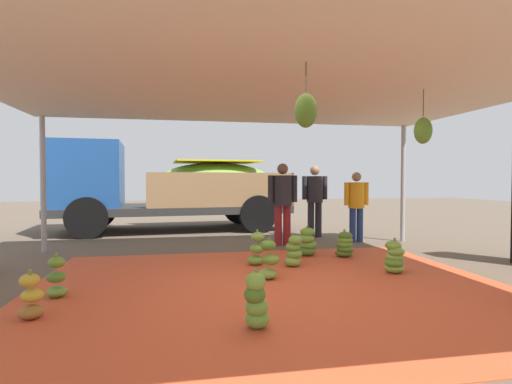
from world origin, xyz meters
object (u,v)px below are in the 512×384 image
object	(u,v)px
banana_bunch_1	(345,245)
cargo_truck_main	(167,186)
banana_bunch_2	(57,279)
banana_bunch_8	(257,250)
worker_1	(315,196)
banana_bunch_5	(307,243)
banana_bunch_6	(269,261)
worker_0	(283,198)
worker_2	(356,201)
banana_bunch_3	(31,298)
banana_bunch_9	(256,302)
banana_bunch_4	(294,252)
banana_bunch_7	(394,258)

from	to	relation	value
banana_bunch_1	cargo_truck_main	xyz separation A→B (m)	(-3.30, 4.61, 1.01)
banana_bunch_1	banana_bunch_2	xyz separation A→B (m)	(-4.37, -1.71, 0.01)
banana_bunch_8	worker_1	xyz separation A→B (m)	(2.00, 2.94, 0.77)
banana_bunch_5	banana_bunch_6	size ratio (longest dim) A/B	0.93
cargo_truck_main	worker_0	xyz separation A→B (m)	(2.53, -3.10, -0.21)
banana_bunch_5	worker_2	bearing A→B (deg)	41.01
banana_bunch_3	banana_bunch_9	size ratio (longest dim) A/B	0.87
banana_bunch_1	banana_bunch_6	world-z (taller)	banana_bunch_6
banana_bunch_9	cargo_truck_main	xyz separation A→B (m)	(-1.09, 7.74, 0.97)
banana_bunch_2	cargo_truck_main	size ratio (longest dim) A/B	0.08
cargo_truck_main	banana_bunch_4	bearing A→B (deg)	-67.15
banana_bunch_6	worker_0	distance (m)	3.05
banana_bunch_3	cargo_truck_main	distance (m)	7.18
banana_bunch_8	worker_0	bearing A→B (deg)	64.02
banana_bunch_2	banana_bunch_4	distance (m)	3.44
banana_bunch_7	worker_2	xyz separation A→B (m)	(0.74, 2.95, 0.69)
worker_1	worker_0	bearing A→B (deg)	-135.65
banana_bunch_1	banana_bunch_8	size ratio (longest dim) A/B	0.86
banana_bunch_7	worker_0	xyz separation A→B (m)	(-1.02, 2.80, 0.79)
banana_bunch_6	worker_1	bearing A→B (deg)	62.64
banana_bunch_8	worker_2	bearing A→B (deg)	37.27
banana_bunch_2	cargo_truck_main	distance (m)	6.48
banana_bunch_6	banana_bunch_2	bearing A→B (deg)	-171.32
banana_bunch_2	worker_0	world-z (taller)	worker_0
worker_0	banana_bunch_5	bearing A→B (deg)	-83.01
banana_bunch_3	worker_1	distance (m)	6.91
worker_0	cargo_truck_main	bearing A→B (deg)	129.17
banana_bunch_1	banana_bunch_4	distance (m)	1.26
banana_bunch_1	banana_bunch_5	world-z (taller)	banana_bunch_5
banana_bunch_5	worker_2	world-z (taller)	worker_2
banana_bunch_4	banana_bunch_9	xyz separation A→B (m)	(-1.10, -2.56, 0.02)
banana_bunch_5	worker_2	distance (m)	2.24
banana_bunch_1	banana_bunch_6	xyz separation A→B (m)	(-1.69, -1.30, 0.03)
banana_bunch_5	banana_bunch_8	xyz separation A→B (m)	(-1.07, -0.64, 0.01)
banana_bunch_3	banana_bunch_7	size ratio (longest dim) A/B	0.94
cargo_truck_main	worker_2	distance (m)	5.21
banana_bunch_4	banana_bunch_5	distance (m)	0.97
banana_bunch_3	worker_1	size ratio (longest dim) A/B	0.28
banana_bunch_8	banana_bunch_9	bearing A→B (deg)	-100.72
banana_bunch_3	banana_bunch_7	world-z (taller)	banana_bunch_7
banana_bunch_3	banana_bunch_8	xyz separation A→B (m)	(2.71, 2.04, 0.04)
banana_bunch_2	worker_1	size ratio (longest dim) A/B	0.31
banana_bunch_8	cargo_truck_main	distance (m)	5.33
banana_bunch_3	banana_bunch_4	xyz separation A→B (m)	(3.28, 1.85, 0.03)
banana_bunch_4	banana_bunch_2	bearing A→B (deg)	-160.73
banana_bunch_2	banana_bunch_5	size ratio (longest dim) A/B	0.98
banana_bunch_8	banana_bunch_6	bearing A→B (deg)	-89.88
banana_bunch_1	banana_bunch_9	xyz separation A→B (m)	(-2.22, -3.13, 0.04)
banana_bunch_3	banana_bunch_6	bearing A→B (deg)	22.45
worker_0	banana_bunch_1	bearing A→B (deg)	-62.70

